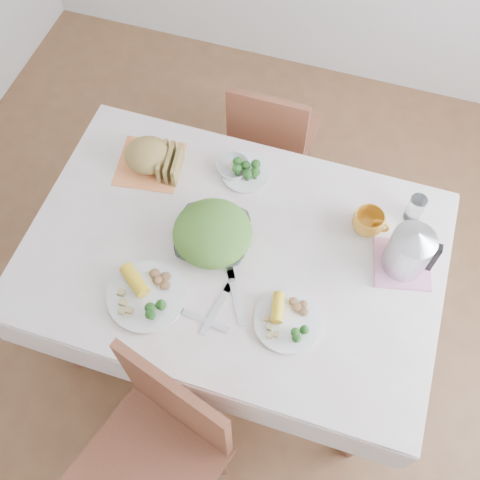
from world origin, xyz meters
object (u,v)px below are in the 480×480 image
(chair_near, at_px, (149,467))
(yellow_mug, at_px, (368,222))
(dining_table, at_px, (234,294))
(chair_far, at_px, (275,128))
(salad_bowl, at_px, (213,237))
(electric_kettle, at_px, (410,249))
(dinner_plate_right, at_px, (288,322))
(dinner_plate_left, at_px, (147,297))

(chair_near, distance_m, yellow_mug, 1.16)
(dining_table, relative_size, yellow_mug, 11.96)
(chair_far, height_order, yellow_mug, chair_far)
(chair_near, height_order, yellow_mug, chair_near)
(chair_near, relative_size, salad_bowl, 3.60)
(chair_far, relative_size, electric_kettle, 3.97)
(dining_table, height_order, salad_bowl, salad_bowl)
(dining_table, height_order, chair_far, chair_far)
(dinner_plate_right, xyz_separation_m, electric_kettle, (0.33, 0.33, 0.11))
(dinner_plate_left, height_order, dinner_plate_right, dinner_plate_left)
(salad_bowl, xyz_separation_m, electric_kettle, (0.67, 0.11, 0.09))
(dinner_plate_right, bearing_deg, salad_bowl, 147.12)
(chair_near, xyz_separation_m, yellow_mug, (0.51, 0.99, 0.34))
(dining_table, distance_m, chair_far, 0.85)
(chair_far, relative_size, yellow_mug, 7.14)
(yellow_mug, height_order, electric_kettle, electric_kettle)
(salad_bowl, bearing_deg, dinner_plate_right, -32.88)
(dinner_plate_right, bearing_deg, chair_near, -121.14)
(chair_far, distance_m, dinner_plate_left, 1.16)
(salad_bowl, distance_m, yellow_mug, 0.56)
(dinner_plate_left, bearing_deg, yellow_mug, 37.07)
(chair_near, relative_size, dinner_plate_right, 4.21)
(dining_table, bearing_deg, chair_near, -95.20)
(dining_table, bearing_deg, dinner_plate_left, -130.52)
(dinner_plate_left, bearing_deg, chair_far, 81.86)
(dinner_plate_left, relative_size, electric_kettle, 1.28)
(chair_near, bearing_deg, yellow_mug, 79.96)
(dinner_plate_right, height_order, yellow_mug, yellow_mug)
(chair_near, xyz_separation_m, dinner_plate_left, (-0.16, 0.48, 0.31))
(chair_near, xyz_separation_m, electric_kettle, (0.66, 0.88, 0.42))
(chair_near, distance_m, electric_kettle, 1.17)
(chair_far, height_order, electric_kettle, electric_kettle)
(dinner_plate_right, relative_size, electric_kettle, 1.09)
(dining_table, relative_size, dinner_plate_right, 6.09)
(salad_bowl, bearing_deg, electric_kettle, 9.65)
(chair_near, relative_size, dinner_plate_left, 3.57)
(chair_near, distance_m, chair_far, 1.60)
(dinner_plate_right, distance_m, electric_kettle, 0.48)
(dining_table, xyz_separation_m, electric_kettle, (0.59, 0.13, 0.51))
(chair_near, xyz_separation_m, chair_far, (0.00, 1.60, 0.00))
(dining_table, distance_m, dinner_plate_left, 0.53)
(dinner_plate_left, distance_m, electric_kettle, 0.91)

